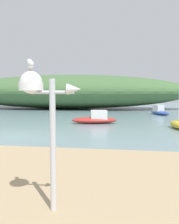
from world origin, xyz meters
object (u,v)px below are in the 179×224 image
Objects in this scene: motorboat_far_left at (96,119)px; mast_structure at (39,97)px; seagull_on_radar at (30,64)px; motorboat_centre_water at (159,111)px; sailboat_near_shore at (179,125)px.

mast_structure is at bearing -86.25° from motorboat_far_left.
seagull_on_radar is at bearing 174.94° from mast_structure.
motorboat_far_left is (-1.08, 16.42, -2.09)m from mast_structure.
mast_structure is at bearing -101.80° from motorboat_centre_water.
motorboat_far_left is 12.10m from motorboat_centre_water.
mast_structure is at bearing -5.06° from seagull_on_radar.
seagull_on_radar is 27.29m from motorboat_centre_water.
mast_structure is 27.21m from motorboat_centre_water.
motorboat_centre_water is at bearing 56.81° from motorboat_far_left.
seagull_on_radar is 15.42m from sailboat_near_shore.
mast_structure is 0.71× the size of motorboat_centre_water.
seagull_on_radar reaches higher than sailboat_near_shore.
mast_structure reaches higher than motorboat_far_left.
sailboat_near_shore is (5.44, 14.09, -2.19)m from mast_structure.
seagull_on_radar is at bearing -102.17° from motorboat_centre_water.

